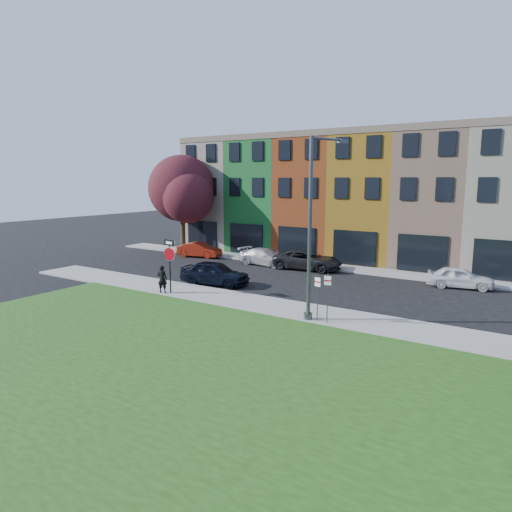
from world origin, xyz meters
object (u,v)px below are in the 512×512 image
Objects in this scene: sedan_near at (215,273)px; stop_sign at (169,255)px; street_lamp at (313,229)px; man at (162,279)px.

stop_sign is at bearing 161.97° from sedan_near.
sedan_near is 9.88m from street_lamp.
stop_sign is 0.67× the size of sedan_near.
sedan_near is at bearing -126.80° from man.
man is 0.34× the size of sedan_near.
street_lamp reaches higher than man.
street_lamp is at bearing -121.29° from sedan_near.
stop_sign reaches higher than man.
sedan_near is (0.55, 3.48, -1.58)m from stop_sign.
stop_sign is 1.50m from man.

